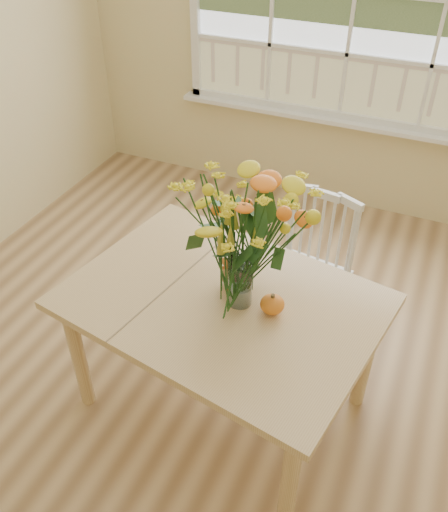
% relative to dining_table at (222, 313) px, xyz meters
% --- Properties ---
extents(floor, '(4.00, 4.50, 0.01)m').
position_rel_dining_table_xyz_m(floor, '(-0.01, -0.10, -0.63)').
color(floor, '#926D46').
rests_on(floor, ground).
extents(wall_back, '(4.00, 0.02, 2.70)m').
position_rel_dining_table_xyz_m(wall_back, '(-0.01, 2.15, 0.73)').
color(wall_back, beige).
rests_on(wall_back, floor).
extents(dining_table, '(1.48, 1.17, 0.71)m').
position_rel_dining_table_xyz_m(dining_table, '(0.00, 0.00, 0.00)').
color(dining_table, tan).
rests_on(dining_table, floor).
extents(windsor_chair, '(0.46, 0.44, 0.88)m').
position_rel_dining_table_xyz_m(windsor_chair, '(0.23, 0.67, -0.13)').
color(windsor_chair, white).
rests_on(windsor_chair, floor).
extents(flower_vase, '(0.49, 0.49, 0.58)m').
position_rel_dining_table_xyz_m(flower_vase, '(0.08, 0.01, 0.44)').
color(flower_vase, white).
rests_on(flower_vase, dining_table).
extents(pumpkin, '(0.10, 0.10, 0.08)m').
position_rel_dining_table_xyz_m(pumpkin, '(0.23, 0.00, 0.13)').
color(pumpkin, orange).
rests_on(pumpkin, dining_table).
extents(turkey_figurine, '(0.12, 0.10, 0.12)m').
position_rel_dining_table_xyz_m(turkey_figurine, '(0.00, 0.09, 0.14)').
color(turkey_figurine, '#CCB78C').
rests_on(turkey_figurine, dining_table).
extents(dark_gourd, '(0.13, 0.11, 0.07)m').
position_rel_dining_table_xyz_m(dark_gourd, '(0.05, 0.07, 0.13)').
color(dark_gourd, '#38160F').
rests_on(dark_gourd, dining_table).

